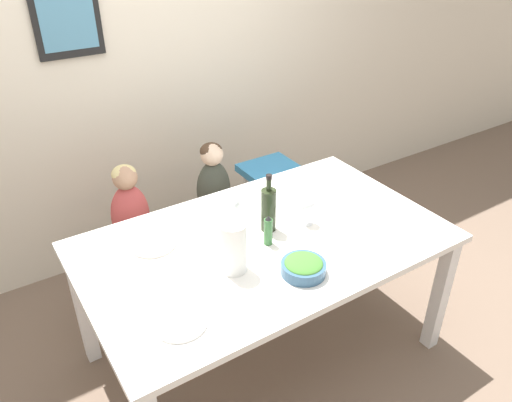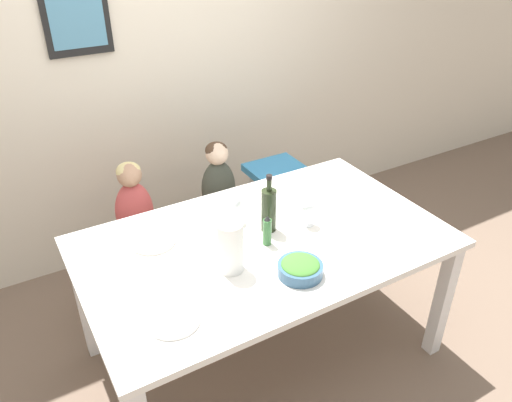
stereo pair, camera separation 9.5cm
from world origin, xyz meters
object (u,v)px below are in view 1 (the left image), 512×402
Objects in this scene: salad_bowl_large at (304,266)px; dinner_plate_front_left at (180,322)px; chair_right_highchair at (270,186)px; chair_far_center at (215,224)px; wine_glass_far at (234,205)px; dinner_plate_back_left at (153,245)px; person_child_center at (213,181)px; paper_towel_roll at (234,248)px; wine_bottle at (269,209)px; wine_glass_near at (308,206)px; person_child_left at (129,206)px; chair_far_left at (136,251)px.

salad_bowl_large is 0.92× the size of dinner_plate_front_left.
chair_far_center is at bearing -180.00° from chair_right_highchair.
wine_glass_far is 0.45m from dinner_plate_back_left.
dinner_plate_front_left is at bearing -124.13° from chair_far_center.
person_child_center is at bearing 90.00° from chair_far_center.
person_child_center is 0.82m from dinner_plate_back_left.
dinner_plate_front_left is (-0.73, -1.08, 0.08)m from person_child_center.
paper_towel_roll is 0.46m from dinner_plate_back_left.
wine_glass_near is (0.20, -0.07, -0.01)m from wine_bottle.
wine_bottle reaches higher than person_child_left.
dinner_plate_back_left is (0.11, 0.55, 0.00)m from dinner_plate_front_left.
wine_glass_far reaches higher than chair_far_center.
person_child_left is (-0.55, 0.00, 0.32)m from chair_far_center.
paper_towel_roll is at bearing -166.71° from wine_glass_near.
wine_bottle is (-0.07, -0.72, 0.52)m from chair_far_center.
chair_far_left is 1.06m from paper_towel_roll.
person_child_center is 1.00m from paper_towel_roll.
wine_bottle is at bearing 80.41° from salad_bowl_large.
person_child_center is (0.55, 0.00, 0.00)m from person_child_left.
wine_bottle is at bearing -18.48° from dinner_plate_back_left.
wine_glass_near is at bearing -80.50° from person_child_center.
chair_right_highchair is 2.20× the size of wine_bottle.
person_child_center is at bearing 99.50° from wine_glass_near.
salad_bowl_large reaches higher than chair_far_left.
chair_right_highchair is 3.12× the size of dinner_plate_back_left.
person_child_left is at bearing 180.00° from person_child_center.
chair_far_left is 0.88× the size of person_child_left.
wine_bottle is 1.53× the size of salad_bowl_large.
wine_bottle reaches higher than wine_glass_near.
paper_towel_roll reaches higher than dinner_plate_back_left.
paper_towel_roll is 0.39m from wine_glass_far.
salad_bowl_large is at bearing -69.00° from chair_far_left.
dinner_plate_back_left is at bearing 161.47° from wine_glass_near.
paper_towel_roll is 0.32m from salad_bowl_large.
wine_bottle is (-0.07, -0.72, 0.20)m from person_child_center.
person_child_left is 0.70m from wine_glass_far.
person_child_left is at bearing 130.98° from wine_glass_near.
wine_glass_far reaches higher than chair_far_left.
wine_bottle is 1.26× the size of paper_towel_roll.
wine_glass_far is 0.69× the size of dinner_plate_back_left.
chair_far_left is 1.44× the size of wine_bottle.
paper_towel_roll is 0.53m from wine_glass_near.
salad_bowl_large reaches higher than dinner_plate_back_left.
paper_towel_roll is at bearing -112.76° from person_child_center.
paper_towel_roll is (-0.38, -0.91, 0.52)m from chair_far_center.
chair_far_center is at bearing -90.00° from person_child_center.
wine_glass_far is 0.75× the size of salad_bowl_large.
wine_glass_near is (0.13, -0.78, 0.51)m from chair_far_center.
paper_towel_roll is (-0.81, -0.91, 0.36)m from chair_right_highchair.
person_child_left reaches higher than wine_glass_far.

